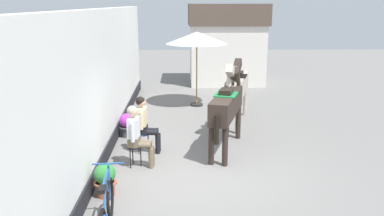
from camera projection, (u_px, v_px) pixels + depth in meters
name	position (u px, v px, depth m)	size (l,w,h in m)	color
ground_plane	(204.00, 127.00, 11.73)	(40.00, 40.00, 0.00)	slate
pub_facade_wall	(104.00, 86.00, 9.82)	(0.34, 14.00, 3.40)	white
distant_cottage	(227.00, 43.00, 17.84)	(3.40, 2.60, 3.50)	silver
seated_visitor_near	(137.00, 133.00, 8.71)	(0.61, 0.49, 1.39)	black
seated_visitor_far	(144.00, 122.00, 9.55)	(0.61, 0.49, 1.39)	#194C99
saddled_horse_near	(228.00, 103.00, 9.70)	(1.14, 2.91, 2.06)	#2D231E
saddled_horse_far	(237.00, 86.00, 11.69)	(1.06, 2.93, 2.06)	#B2A899
flower_planter_near	(105.00, 179.00, 7.46)	(0.43, 0.43, 0.64)	#A85638
flower_planter_far	(127.00, 124.00, 10.83)	(0.43, 0.43, 0.64)	#4C4C51
leaning_bicycle	(107.00, 212.00, 6.16)	(0.50, 1.76, 1.02)	black
cafe_parasol	(197.00, 38.00, 13.60)	(2.10, 2.10, 2.58)	black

